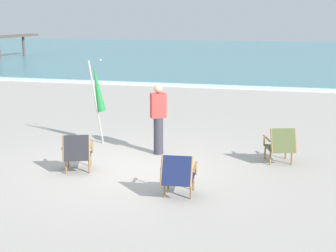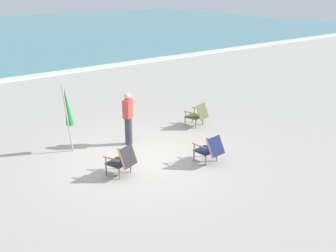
{
  "view_description": "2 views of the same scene",
  "coord_description": "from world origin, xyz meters",
  "px_view_note": "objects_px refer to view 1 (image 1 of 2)",
  "views": [
    {
      "loc": [
        3.08,
        -8.97,
        3.09
      ],
      "look_at": [
        0.64,
        0.64,
        0.78
      ],
      "focal_mm": 50.0,
      "sensor_mm": 36.0,
      "label": 1
    },
    {
      "loc": [
        -5.55,
        -8.55,
        4.69
      ],
      "look_at": [
        1.33,
        0.44,
        0.54
      ],
      "focal_mm": 42.0,
      "sensor_mm": 36.0,
      "label": 2
    }
  ],
  "objects_px": {
    "beach_chair_front_left": "(178,174)",
    "person_near_chairs": "(158,118)",
    "beach_chair_front_right": "(77,152)",
    "beach_chair_back_left": "(281,145)",
    "umbrella_furled_green": "(97,89)"
  },
  "relations": [
    {
      "from": "beach_chair_back_left",
      "to": "umbrella_furled_green",
      "type": "distance_m",
      "value": 4.57
    },
    {
      "from": "beach_chair_back_left",
      "to": "person_near_chairs",
      "type": "bearing_deg",
      "value": 178.18
    },
    {
      "from": "umbrella_furled_green",
      "to": "person_near_chairs",
      "type": "xyz_separation_m",
      "value": [
        1.68,
        -0.51,
        -0.54
      ]
    },
    {
      "from": "beach_chair_front_right",
      "to": "beach_chair_front_left",
      "type": "distance_m",
      "value": 2.42
    },
    {
      "from": "beach_chair_back_left",
      "to": "umbrella_furled_green",
      "type": "height_order",
      "value": "umbrella_furled_green"
    },
    {
      "from": "beach_chair_front_left",
      "to": "person_near_chairs",
      "type": "distance_m",
      "value": 2.75
    },
    {
      "from": "beach_chair_front_left",
      "to": "person_near_chairs",
      "type": "relative_size",
      "value": 0.49
    },
    {
      "from": "umbrella_furled_green",
      "to": "person_near_chairs",
      "type": "bearing_deg",
      "value": -16.78
    },
    {
      "from": "beach_chair_back_left",
      "to": "umbrella_furled_green",
      "type": "bearing_deg",
      "value": 172.36
    },
    {
      "from": "beach_chair_front_left",
      "to": "umbrella_furled_green",
      "type": "height_order",
      "value": "umbrella_furled_green"
    },
    {
      "from": "umbrella_furled_green",
      "to": "person_near_chairs",
      "type": "distance_m",
      "value": 1.84
    },
    {
      "from": "beach_chair_front_right",
      "to": "person_near_chairs",
      "type": "xyz_separation_m",
      "value": [
        1.24,
        1.69,
        0.41
      ]
    },
    {
      "from": "beach_chair_front_right",
      "to": "person_near_chairs",
      "type": "height_order",
      "value": "person_near_chairs"
    },
    {
      "from": "beach_chair_front_right",
      "to": "person_near_chairs",
      "type": "distance_m",
      "value": 2.13
    },
    {
      "from": "umbrella_furled_green",
      "to": "beach_chair_front_right",
      "type": "bearing_deg",
      "value": -78.54
    }
  ]
}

